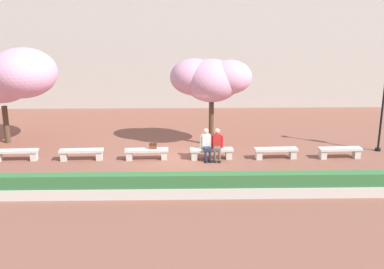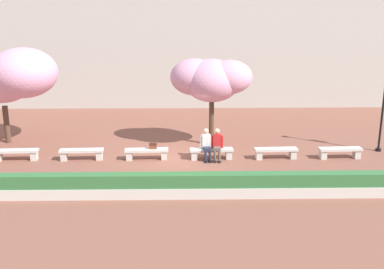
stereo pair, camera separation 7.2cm
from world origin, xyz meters
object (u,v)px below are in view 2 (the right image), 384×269
Objects in this scene: stone_bench_east_end at (276,152)px; handbag at (153,146)px; stone_bench_near_east at (211,152)px; stone_bench_far_east at (340,151)px; stone_bench_west_end at (16,153)px; stone_bench_near_west at (82,153)px; person_seated_left at (206,143)px; cherry_tree_main at (211,79)px; cherry_tree_secondary at (5,76)px; stone_bench_center at (147,152)px; person_seated_right at (217,143)px.

stone_bench_east_end is 5.26× the size of handbag.
handbag reaches higher than stone_bench_near_east.
stone_bench_near_east is at bearing 180.00° from stone_bench_far_east.
stone_bench_west_end is 1.00× the size of stone_bench_near_west.
person_seated_left reaches higher than stone_bench_west_end.
stone_bench_near_east is at bearing 0.00° from stone_bench_west_end.
stone_bench_near_east is 0.46× the size of cherry_tree_main.
stone_bench_center is at bearing -22.25° from cherry_tree_secondary.
stone_bench_west_end and stone_bench_east_end have the same top height.
stone_bench_east_end is 5.07m from handbag.
cherry_tree_secondary is (-1.15, 2.65, 2.80)m from stone_bench_west_end.
stone_bench_west_end is 1.00× the size of stone_bench_east_end.
stone_bench_east_end is 2.47m from person_seated_right.
person_seated_right is at bearing -179.40° from stone_bench_far_east.
stone_bench_center is at bearing 180.00° from stone_bench_near_east.
stone_bench_east_end is 1.38× the size of person_seated_right.
person_seated_right reaches higher than stone_bench_west_end.
stone_bench_near_east is 1.38× the size of person_seated_right.
person_seated_left is (-2.88, -0.05, 0.40)m from stone_bench_east_end.
stone_bench_near_east is 5.26× the size of handbag.
stone_bench_near_east is 0.37× the size of cherry_tree_secondary.
handbag is (-7.72, 0.01, 0.28)m from stone_bench_far_east.
stone_bench_near_east is at bearing 13.73° from person_seated_left.
handbag is at bearing 179.83° from stone_bench_near_east.
person_seated_right reaches higher than stone_bench_near_east.
person_seated_right is at bearing -1.06° from stone_bench_center.
person_seated_right is at bearing -178.74° from stone_bench_east_end.
cherry_tree_main reaches higher than stone_bench_east_end.
stone_bench_near_west is 1.00× the size of stone_bench_near_east.
stone_bench_center is 0.38m from handbag.
stone_bench_far_east is (10.65, 0.00, 0.00)m from stone_bench_near_west.
cherry_tree_main is (8.04, 2.09, 2.72)m from stone_bench_west_end.
person_seated_left reaches higher than stone_bench_far_east.
person_seated_right is at bearing -0.37° from stone_bench_west_end.
person_seated_left is at bearing -179.45° from stone_bench_far_east.
stone_bench_near_east is at bearing 166.48° from person_seated_right.
stone_bench_center and stone_bench_far_east have the same top height.
stone_bench_near_east is 0.45m from person_seated_left.
cherry_tree_main is at bearing 14.55° from stone_bench_west_end.
stone_bench_near_east is 2.41m from handbag.
stone_bench_east_end is at bearing -38.69° from cherry_tree_main.
handbag reaches higher than stone_bench_center.
stone_bench_west_end is at bearing 180.00° from stone_bench_far_east.
person_seated_left is (5.11, -0.05, 0.40)m from stone_bench_near_west.
stone_bench_far_east is (2.66, 0.00, 0.00)m from stone_bench_east_end.
cherry_tree_secondary is at bearing 145.21° from stone_bench_near_west.
cherry_tree_secondary reaches higher than handbag.
cherry_tree_secondary reaches higher than person_seated_left.
stone_bench_east_end is at bearing 1.26° from person_seated_right.
stone_bench_center is 1.00× the size of stone_bench_near_east.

